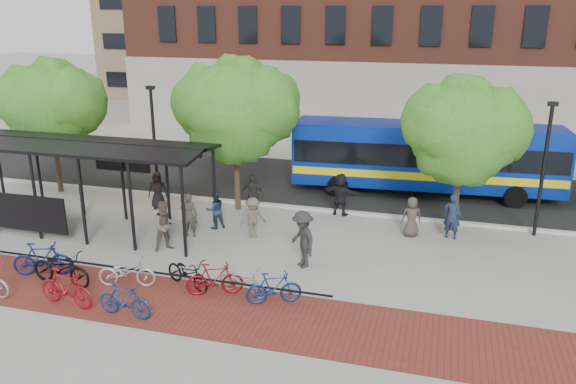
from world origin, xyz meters
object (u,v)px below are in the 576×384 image
(lamp_post_right, at_px, (544,166))
(pedestrian_3, at_px, (253,218))
(pedestrian_4, at_px, (252,194))
(pedestrian_1, at_px, (189,215))
(bike_7, at_px, (124,300))
(pedestrian_6, at_px, (412,217))
(bike_11, at_px, (274,288))
(tree_c, at_px, (465,128))
(tree_a, at_px, (52,102))
(bike_4, at_px, (61,268))
(bike_3, at_px, (42,259))
(pedestrian_8, at_px, (165,226))
(pedestrian_2, at_px, (215,210))
(pedestrian_9, at_px, (303,239))
(bike_8, at_px, (188,273))
(bus_shelter, at_px, (74,154))
(lamp_post_left, at_px, (154,140))
(pedestrian_7, at_px, (452,216))
(bus, at_px, (426,154))
(bike_5, at_px, (66,288))
(bike_10, at_px, (243,281))
(pedestrian_0, at_px, (158,190))
(bike_6, at_px, (127,272))
(tree_b, at_px, (238,106))
(pedestrian_5, at_px, (341,194))
(bike_9, at_px, (215,279))

(lamp_post_right, relative_size, pedestrian_3, 3.23)
(pedestrian_4, bearing_deg, pedestrian_1, -113.67)
(bike_7, bearing_deg, pedestrian_6, -37.37)
(bike_11, height_order, pedestrian_4, pedestrian_4)
(tree_c, height_order, pedestrian_3, tree_c)
(tree_a, bearing_deg, bike_4, -53.26)
(lamp_post_right, height_order, pedestrian_1, lamp_post_right)
(tree_a, xyz_separation_m, bike_3, (5.09, -7.78, -3.67))
(bike_3, distance_m, pedestrian_8, 4.14)
(bike_7, xyz_separation_m, pedestrian_2, (-0.20, 6.97, 0.25))
(pedestrian_9, bearing_deg, pedestrian_8, -132.00)
(pedestrian_4, bearing_deg, bike_8, -86.16)
(bike_4, relative_size, pedestrian_9, 1.08)
(pedestrian_8, bearing_deg, bus_shelter, 119.99)
(tree_a, bearing_deg, lamp_post_left, 2.92)
(bike_3, bearing_deg, bike_8, -102.49)
(tree_a, bearing_deg, lamp_post_right, 0.69)
(pedestrian_2, xyz_separation_m, pedestrian_7, (8.95, 1.45, 0.12))
(bike_4, distance_m, bike_11, 6.78)
(bus, xyz_separation_m, bike_11, (-3.66, -11.95, -1.38))
(pedestrian_4, bearing_deg, tree_a, 179.43)
(lamp_post_left, xyz_separation_m, pedestrian_3, (5.70, -3.16, -1.95))
(bus, relative_size, bike_5, 6.46)
(pedestrian_8, bearing_deg, bike_10, -78.54)
(bike_11, bearing_deg, bike_4, 71.77)
(bike_4, height_order, pedestrian_0, pedestrian_0)
(lamp_post_right, relative_size, pedestrian_6, 3.29)
(bike_11, xyz_separation_m, pedestrian_3, (-2.24, 4.59, 0.30))
(bike_10, bearing_deg, bike_7, 140.26)
(bike_6, distance_m, bike_10, 3.70)
(lamp_post_left, xyz_separation_m, pedestrian_1, (3.33, -3.71, -1.88))
(tree_b, bearing_deg, bike_10, -68.92)
(tree_c, xyz_separation_m, pedestrian_0, (-12.46, -0.89, -3.23))
(lamp_post_right, bearing_deg, tree_c, -175.09)
(lamp_post_right, xyz_separation_m, pedestrian_8, (-12.92, -5.10, -1.83))
(bike_5, height_order, pedestrian_9, pedestrian_9)
(bike_10, bearing_deg, pedestrian_7, -31.24)
(bike_3, xyz_separation_m, bike_7, (3.97, -1.58, -0.06))
(tree_b, height_order, bike_5, tree_b)
(tree_a, height_order, pedestrian_0, tree_a)
(bus, relative_size, bike_3, 6.50)
(bus, bearing_deg, pedestrian_5, -132.77)
(bus_shelter, height_order, pedestrian_0, bus_shelter)
(pedestrian_5, bearing_deg, pedestrian_1, 48.91)
(tree_c, distance_m, bus, 5.17)
(bus, relative_size, pedestrian_0, 7.49)
(pedestrian_2, bearing_deg, bike_3, 16.91)
(bike_9, bearing_deg, bike_10, -95.97)
(tree_a, distance_m, pedestrian_0, 6.56)
(bus, distance_m, bike_3, 16.78)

